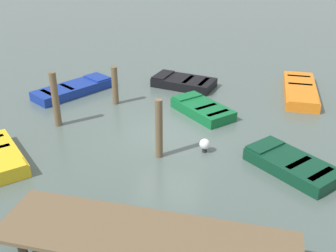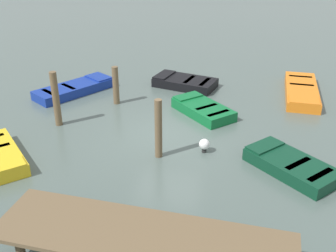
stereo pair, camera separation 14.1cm
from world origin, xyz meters
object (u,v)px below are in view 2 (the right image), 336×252
dock_segment (142,239)px  marker_buoy (204,145)px  rowboat_dark_green (291,165)px  rowboat_blue (74,88)px  rowboat_green (203,109)px  mooring_piling_center (116,85)px  mooring_piling_far_right (56,99)px  mooring_piling_near_right (158,129)px  rowboat_black (185,82)px  rowboat_orange (302,91)px

dock_segment → marker_buoy: dock_segment is taller
dock_segment → rowboat_dark_green: dock_segment is taller
rowboat_blue → rowboat_green: same height
rowboat_green → mooring_piling_center: 3.80m
mooring_piling_center → marker_buoy: 5.41m
mooring_piling_far_right → marker_buoy: 5.81m
rowboat_blue → mooring_piling_near_right: size_ratio=1.80×
dock_segment → mooring_piling_center: bearing=-65.4°
rowboat_black → mooring_piling_far_right: 6.48m
dock_segment → marker_buoy: 5.47m
mooring_piling_near_right → mooring_piling_far_right: bearing=-23.6°
rowboat_orange → mooring_piling_near_right: mooring_piling_near_right is taller
mooring_piling_center → rowboat_dark_green: bearing=146.1°
dock_segment → rowboat_black: dock_segment is taller
dock_segment → rowboat_dark_green: (-3.73, -4.53, -0.63)m
rowboat_orange → marker_buoy: size_ratio=8.84×
rowboat_blue → rowboat_black: same height
rowboat_green → mooring_piling_far_right: mooring_piling_far_right is taller
rowboat_blue → mooring_piling_center: mooring_piling_center is taller
rowboat_dark_green → rowboat_orange: size_ratio=0.70×
rowboat_blue → mooring_piling_far_right: 3.38m
rowboat_dark_green → dock_segment: bearing=96.1°
mooring_piling_near_right → dock_segment: bearing=95.2°
rowboat_orange → mooring_piling_far_right: bearing=-59.9°
rowboat_orange → marker_buoy: marker_buoy is taller
rowboat_orange → mooring_piling_center: (7.95, 2.01, 0.60)m
dock_segment → mooring_piling_center: mooring_piling_center is taller
rowboat_dark_green → mooring_piling_center: (6.66, -4.48, 0.60)m
rowboat_green → mooring_piling_near_right: size_ratio=1.41×
rowboat_blue → marker_buoy: marker_buoy is taller
rowboat_blue → rowboat_dark_green: bearing=-84.5°
rowboat_green → mooring_piling_far_right: 5.70m
rowboat_orange → rowboat_black: 5.29m
mooring_piling_near_right → mooring_piling_center: size_ratio=1.24×
dock_segment → mooring_piling_near_right: 4.89m
marker_buoy → rowboat_orange: bearing=-125.2°
rowboat_black → mooring_piling_center: size_ratio=1.92×
mooring_piling_far_right → mooring_piling_center: size_ratio=1.30×
dock_segment → rowboat_dark_green: 5.90m
rowboat_blue → rowboat_black: bearing=-35.8°
rowboat_dark_green → rowboat_black: bearing=-14.4°
rowboat_orange → rowboat_green: bearing=-52.8°
rowboat_green → mooring_piling_far_right: (5.36, 1.75, 0.84)m
rowboat_dark_green → mooring_piling_far_right: mooring_piling_far_right is taller
mooring_piling_far_right → rowboat_orange: bearing=-155.7°
rowboat_black → mooring_piling_near_right: (0.18, 6.56, 0.79)m
rowboat_green → dock_segment: bearing=133.1°
rowboat_black → marker_buoy: 6.22m
rowboat_black → rowboat_dark_green: bearing=138.1°
rowboat_blue → mooring_piling_center: (-2.19, 0.90, 0.60)m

